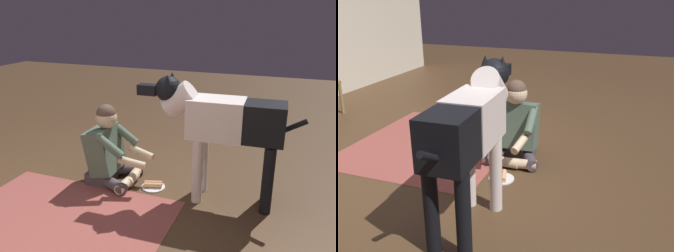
% 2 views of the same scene
% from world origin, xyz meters
% --- Properties ---
extents(ground_plane, '(14.02, 14.02, 0.00)m').
position_xyz_m(ground_plane, '(0.00, 0.00, 0.00)').
color(ground_plane, '#4C341F').
extents(area_rug, '(1.81, 1.66, 0.01)m').
position_xyz_m(area_rug, '(0.23, 0.40, 0.00)').
color(area_rug, '#92463F').
rests_on(area_rug, ground).
extents(person_sitting_on_floor, '(0.65, 0.58, 0.81)m').
position_xyz_m(person_sitting_on_floor, '(0.17, -0.58, 0.33)').
color(person_sitting_on_floor, '#473E45').
rests_on(person_sitting_on_floor, ground).
extents(large_dog, '(1.47, 0.34, 1.15)m').
position_xyz_m(large_dog, '(-0.93, -0.62, 0.74)').
color(large_dog, silver).
rests_on(large_dog, ground).
extents(hot_dog_on_plate, '(0.23, 0.23, 0.06)m').
position_xyz_m(hot_dog_on_plate, '(-0.28, -0.59, 0.03)').
color(hot_dog_on_plate, white).
rests_on(hot_dog_on_plate, ground).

